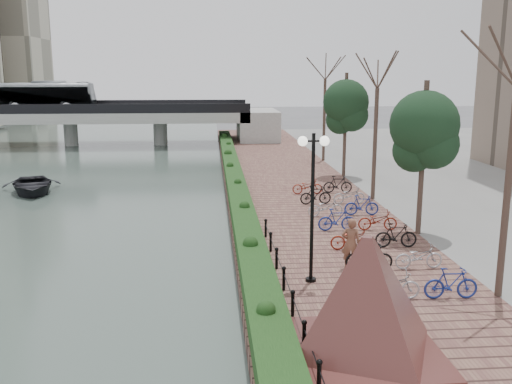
{
  "coord_description": "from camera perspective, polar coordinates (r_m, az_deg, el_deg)",
  "views": [
    {
      "loc": [
        -0.85,
        -14.05,
        7.31
      ],
      "look_at": [
        1.16,
        11.12,
        2.0
      ],
      "focal_mm": 40.0,
      "sensor_mm": 36.0,
      "label": 1
    }
  ],
  "objects": [
    {
      "name": "pedestrian",
      "position": [
        20.34,
        9.47,
        -5.11
      ],
      "size": [
        0.77,
        0.62,
        1.84
      ],
      "primitive_type": "imported",
      "rotation": [
        0.0,
        0.0,
        2.83
      ],
      "color": "brown",
      "rests_on": "promenade"
    },
    {
      "name": "chain_fence",
      "position": [
        17.45,
        3.22,
        -9.87
      ],
      "size": [
        0.1,
        14.1,
        0.7
      ],
      "color": "black",
      "rests_on": "promenade"
    },
    {
      "name": "river_water",
      "position": [
        42.17,
        -24.08,
        0.86
      ],
      "size": [
        30.0,
        130.0,
        0.02
      ],
      "primitive_type": "cube",
      "color": "#42524A",
      "rests_on": "ground"
    },
    {
      "name": "bicycle_parking",
      "position": [
        25.38,
        10.07,
        -2.77
      ],
      "size": [
        2.4,
        17.32,
        1.0
      ],
      "color": "#AEAEB3",
      "rests_on": "promenade"
    },
    {
      "name": "lamppost",
      "position": [
        18.35,
        5.71,
        1.58
      ],
      "size": [
        1.02,
        0.32,
        4.93
      ],
      "color": "black",
      "rests_on": "promenade"
    },
    {
      "name": "hedge",
      "position": [
        34.7,
        -2.08,
        1.05
      ],
      "size": [
        1.1,
        56.0,
        0.6
      ],
      "primitive_type": "cube",
      "color": "black",
      "rests_on": "promenade"
    },
    {
      "name": "promenade",
      "position": [
        32.69,
        4.08,
        -0.63
      ],
      "size": [
        8.0,
        75.0,
        0.5
      ],
      "primitive_type": "cube",
      "color": "brown",
      "rests_on": "ground"
    },
    {
      "name": "street_trees",
      "position": [
        28.39,
        13.68,
        4.2
      ],
      "size": [
        3.2,
        37.12,
        6.8
      ],
      "color": "#372920",
      "rests_on": "promenade"
    },
    {
      "name": "motorcycle",
      "position": [
        15.5,
        10.88,
        -12.51
      ],
      "size": [
        0.63,
        1.54,
        0.94
      ],
      "primitive_type": null,
      "rotation": [
        0.0,
        0.0,
        -0.11
      ],
      "color": "black",
      "rests_on": "promenade"
    },
    {
      "name": "bridge",
      "position": [
        60.99,
        -18.69,
        7.55
      ],
      "size": [
        36.0,
        10.77,
        6.5
      ],
      "color": "#9A9995",
      "rests_on": "ground"
    },
    {
      "name": "granite_monument",
      "position": [
        14.2,
        10.85,
        -10.18
      ],
      "size": [
        5.29,
        5.29,
        3.02
      ],
      "color": "#44221D",
      "rests_on": "promenade"
    },
    {
      "name": "ground",
      "position": [
        15.86,
        -1.02,
        -15.57
      ],
      "size": [
        220.0,
        220.0,
        0.0
      ],
      "primitive_type": "plane",
      "color": "#59595B",
      "rests_on": "ground"
    },
    {
      "name": "boat",
      "position": [
        37.7,
        -21.52,
        0.68
      ],
      "size": [
        4.85,
        5.8,
        1.03
      ],
      "primitive_type": "imported",
      "rotation": [
        0.0,
        0.0,
        0.3
      ],
      "color": "black",
      "rests_on": "river_water"
    }
  ]
}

